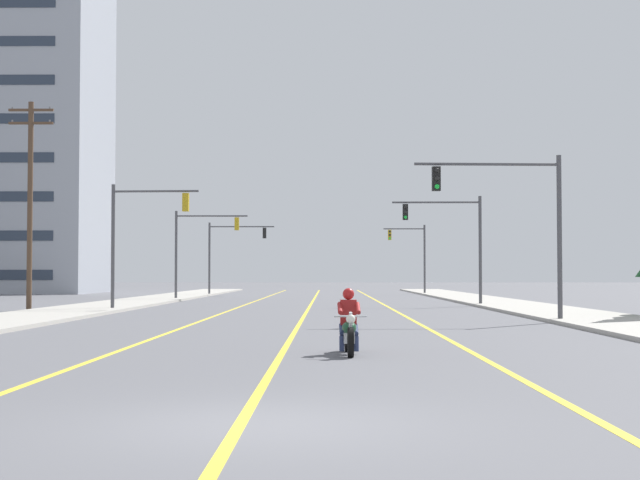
% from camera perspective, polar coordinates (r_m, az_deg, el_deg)
% --- Properties ---
extents(ground_plane, '(400.00, 400.00, 0.00)m').
position_cam_1_polar(ground_plane, '(11.27, -3.84, -11.11)').
color(ground_plane, '#5B5B60').
extents(lane_stripe_center, '(0.16, 100.00, 0.01)m').
position_cam_1_polar(lane_stripe_center, '(56.14, -0.55, -3.90)').
color(lane_stripe_center, yellow).
rests_on(lane_stripe_center, ground).
extents(lane_stripe_left, '(0.16, 100.00, 0.01)m').
position_cam_1_polar(lane_stripe_left, '(56.34, -4.42, -3.89)').
color(lane_stripe_left, yellow).
rests_on(lane_stripe_left, ground).
extents(lane_stripe_right, '(0.16, 100.00, 0.01)m').
position_cam_1_polar(lane_stripe_right, '(56.22, 3.84, -3.90)').
color(lane_stripe_right, yellow).
rests_on(lane_stripe_right, ground).
extents(sidewalk_kerb_right, '(4.40, 110.00, 0.14)m').
position_cam_1_polar(sidewalk_kerb_right, '(52.14, 11.88, -3.92)').
color(sidewalk_kerb_right, '#ADA89E').
rests_on(sidewalk_kerb_right, ground).
extents(sidewalk_kerb_left, '(4.40, 110.00, 0.14)m').
position_cam_1_polar(sidewalk_kerb_left, '(52.50, -12.64, -3.90)').
color(sidewalk_kerb_left, '#ADA89E').
rests_on(sidewalk_kerb_left, ground).
extents(motorcycle_with_rider, '(0.70, 2.19, 1.46)m').
position_cam_1_polar(motorcycle_with_rider, '(20.94, 1.76, -5.33)').
color(motorcycle_with_rider, black).
rests_on(motorcycle_with_rider, ground).
extents(traffic_signal_near_right, '(5.49, 0.57, 6.20)m').
position_cam_1_polar(traffic_signal_near_right, '(35.56, 11.84, 1.76)').
color(traffic_signal_near_right, '#47474C').
rests_on(traffic_signal_near_right, ground).
extents(traffic_signal_near_left, '(4.32, 0.42, 6.20)m').
position_cam_1_polar(traffic_signal_near_left, '(46.96, -11.00, 0.74)').
color(traffic_signal_near_left, '#47474C').
rests_on(traffic_signal_near_left, ground).
extents(traffic_signal_mid_right, '(5.05, 0.37, 6.20)m').
position_cam_1_polar(traffic_signal_mid_right, '(53.61, 8.15, 0.42)').
color(traffic_signal_mid_right, '#47474C').
rests_on(traffic_signal_mid_right, ground).
extents(traffic_signal_mid_left, '(5.07, 0.37, 6.20)m').
position_cam_1_polar(traffic_signal_mid_left, '(66.06, -7.46, -0.05)').
color(traffic_signal_mid_left, '#47474C').
rests_on(traffic_signal_mid_left, ground).
extents(traffic_signal_far_right, '(3.75, 0.37, 6.20)m').
position_cam_1_polar(traffic_signal_far_right, '(84.30, 5.66, -0.56)').
color(traffic_signal_far_right, '#47474C').
rests_on(traffic_signal_far_right, ground).
extents(traffic_signal_far_left, '(5.62, 0.37, 6.20)m').
position_cam_1_polar(traffic_signal_far_left, '(80.51, -5.56, -0.40)').
color(traffic_signal_far_left, '#47474C').
rests_on(traffic_signal_far_left, ground).
extents(utility_pole_left_near, '(2.21, 0.26, 10.28)m').
position_cam_1_polar(utility_pole_left_near, '(48.39, -17.15, 2.45)').
color(utility_pole_left_near, '#4C3828').
rests_on(utility_pole_left_near, ground).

